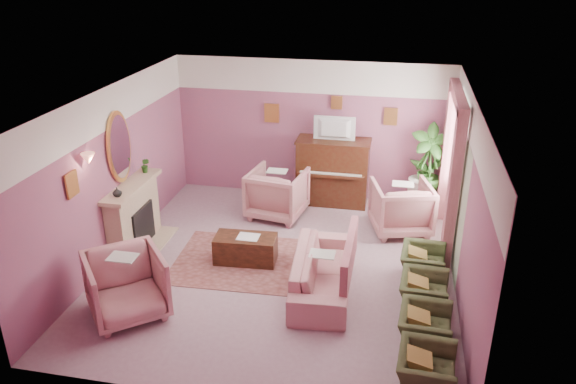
% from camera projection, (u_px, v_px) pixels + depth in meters
% --- Properties ---
extents(floor, '(5.50, 6.00, 0.01)m').
position_uv_depth(floor, '(280.00, 267.00, 9.11)').
color(floor, '#A4818D').
rests_on(floor, ground).
extents(ceiling, '(5.50, 6.00, 0.01)m').
position_uv_depth(ceiling, '(279.00, 97.00, 8.00)').
color(ceiling, white).
rests_on(ceiling, wall_back).
extents(wall_back, '(5.50, 0.02, 2.80)m').
position_uv_depth(wall_back, '(311.00, 130.00, 11.25)').
color(wall_back, '#845477').
rests_on(wall_back, floor).
extents(wall_front, '(5.50, 0.02, 2.80)m').
position_uv_depth(wall_front, '(218.00, 297.00, 5.86)').
color(wall_front, '#845477').
rests_on(wall_front, floor).
extents(wall_left, '(0.02, 6.00, 2.80)m').
position_uv_depth(wall_left, '(113.00, 174.00, 9.06)').
color(wall_left, '#845477').
rests_on(wall_left, floor).
extents(wall_right, '(0.02, 6.00, 2.80)m').
position_uv_depth(wall_right, '(466.00, 202.00, 8.05)').
color(wall_right, '#845477').
rests_on(wall_right, floor).
extents(picture_rail_band, '(5.50, 0.01, 0.65)m').
position_uv_depth(picture_rail_band, '(312.00, 77.00, 10.81)').
color(picture_rail_band, white).
rests_on(picture_rail_band, wall_back).
extents(stripe_panel, '(0.01, 3.00, 2.15)m').
position_uv_depth(stripe_panel, '(456.00, 188.00, 9.35)').
color(stripe_panel, '#AEBF9D').
rests_on(stripe_panel, wall_right).
extents(fireplace_surround, '(0.30, 1.40, 1.10)m').
position_uv_depth(fireplace_surround, '(134.00, 217.00, 9.54)').
color(fireplace_surround, '#C8B089').
rests_on(fireplace_surround, floor).
extents(fireplace_inset, '(0.18, 0.72, 0.68)m').
position_uv_depth(fireplace_inset, '(140.00, 225.00, 9.59)').
color(fireplace_inset, black).
rests_on(fireplace_inset, floor).
extents(fire_ember, '(0.06, 0.54, 0.10)m').
position_uv_depth(fire_ember, '(143.00, 235.00, 9.65)').
color(fire_ember, '#E24C26').
rests_on(fire_ember, floor).
extents(mantel_shelf, '(0.40, 1.55, 0.07)m').
position_uv_depth(mantel_shelf, '(132.00, 186.00, 9.31)').
color(mantel_shelf, '#C8B089').
rests_on(mantel_shelf, fireplace_surround).
extents(hearth, '(0.55, 1.50, 0.02)m').
position_uv_depth(hearth, '(148.00, 246.00, 9.72)').
color(hearth, '#C8B089').
rests_on(hearth, floor).
extents(mirror_frame, '(0.04, 0.72, 1.20)m').
position_uv_depth(mirror_frame, '(119.00, 147.00, 9.07)').
color(mirror_frame, '#E2A34E').
rests_on(mirror_frame, wall_left).
extents(mirror_glass, '(0.01, 0.60, 1.06)m').
position_uv_depth(mirror_glass, '(120.00, 147.00, 9.06)').
color(mirror_glass, white).
rests_on(mirror_glass, wall_left).
extents(sconce_shade, '(0.20, 0.20, 0.16)m').
position_uv_depth(sconce_shade, '(88.00, 159.00, 8.04)').
color(sconce_shade, '#F78C74').
rests_on(sconce_shade, wall_left).
extents(piano, '(1.40, 0.60, 1.30)m').
position_uv_depth(piano, '(333.00, 172.00, 11.17)').
color(piano, '#421F11').
rests_on(piano, floor).
extents(piano_keyshelf, '(1.30, 0.12, 0.06)m').
position_uv_depth(piano_keyshelf, '(331.00, 176.00, 10.83)').
color(piano_keyshelf, '#421F11').
rests_on(piano_keyshelf, piano).
extents(piano_keys, '(1.20, 0.08, 0.02)m').
position_uv_depth(piano_keys, '(331.00, 174.00, 10.81)').
color(piano_keys, silver).
rests_on(piano_keys, piano).
extents(piano_top, '(1.45, 0.65, 0.04)m').
position_uv_depth(piano_top, '(334.00, 141.00, 10.91)').
color(piano_top, '#421F11').
rests_on(piano_top, piano).
extents(television, '(0.80, 0.12, 0.48)m').
position_uv_depth(television, '(334.00, 127.00, 10.75)').
color(television, black).
rests_on(television, piano).
extents(print_back_left, '(0.30, 0.03, 0.38)m').
position_uv_depth(print_back_left, '(272.00, 113.00, 11.23)').
color(print_back_left, '#E2A34E').
rests_on(print_back_left, wall_back).
extents(print_back_right, '(0.26, 0.03, 0.34)m').
position_uv_depth(print_back_right, '(391.00, 117.00, 10.78)').
color(print_back_right, '#E2A34E').
rests_on(print_back_right, wall_back).
extents(print_back_mid, '(0.22, 0.03, 0.26)m').
position_uv_depth(print_back_mid, '(337.00, 103.00, 10.88)').
color(print_back_mid, '#E2A34E').
rests_on(print_back_mid, wall_back).
extents(print_left_wall, '(0.03, 0.28, 0.36)m').
position_uv_depth(print_left_wall, '(72.00, 184.00, 7.84)').
color(print_left_wall, '#E2A34E').
rests_on(print_left_wall, wall_left).
extents(window_blind, '(0.03, 1.40, 1.80)m').
position_uv_depth(window_blind, '(457.00, 148.00, 9.33)').
color(window_blind, silver).
rests_on(window_blind, wall_right).
extents(curtain_left, '(0.16, 0.34, 2.60)m').
position_uv_depth(curtain_left, '(453.00, 191.00, 8.68)').
color(curtain_left, '#B35E6B').
rests_on(curtain_left, floor).
extents(curtain_right, '(0.16, 0.34, 2.60)m').
position_uv_depth(curtain_right, '(447.00, 152.00, 10.34)').
color(curtain_right, '#B35E6B').
rests_on(curtain_right, floor).
extents(pelmet, '(0.16, 2.20, 0.16)m').
position_uv_depth(pelmet, '(459.00, 97.00, 9.01)').
color(pelmet, '#B35E6B').
rests_on(pelmet, wall_right).
extents(mantel_plant, '(0.16, 0.16, 0.28)m').
position_uv_depth(mantel_plant, '(145.00, 165.00, 9.74)').
color(mantel_plant, '#2C601F').
rests_on(mantel_plant, mantel_shelf).
extents(mantel_vase, '(0.16, 0.16, 0.16)m').
position_uv_depth(mantel_vase, '(117.00, 192.00, 8.82)').
color(mantel_vase, white).
rests_on(mantel_vase, mantel_shelf).
extents(area_rug, '(2.57, 1.89, 0.01)m').
position_uv_depth(area_rug, '(251.00, 262.00, 9.24)').
color(area_rug, brown).
rests_on(area_rug, floor).
extents(coffee_table, '(1.03, 0.56, 0.45)m').
position_uv_depth(coffee_table, '(246.00, 249.00, 9.19)').
color(coffee_table, '#3B1F11').
rests_on(coffee_table, floor).
extents(table_paper, '(0.35, 0.28, 0.01)m').
position_uv_depth(table_paper, '(248.00, 237.00, 9.09)').
color(table_paper, white).
rests_on(table_paper, coffee_table).
extents(sofa, '(0.70, 2.09, 0.85)m').
position_uv_depth(sofa, '(322.00, 264.00, 8.36)').
color(sofa, tan).
rests_on(sofa, floor).
extents(sofa_throw, '(0.11, 1.59, 0.58)m').
position_uv_depth(sofa_throw, '(349.00, 257.00, 8.22)').
color(sofa_throw, '#B35E6B').
rests_on(sofa_throw, sofa).
extents(floral_armchair_left, '(0.99, 0.99, 1.04)m').
position_uv_depth(floral_armchair_left, '(277.00, 191.00, 10.66)').
color(floral_armchair_left, tan).
rests_on(floral_armchair_left, floor).
extents(floral_armchair_right, '(0.99, 0.99, 1.04)m').
position_uv_depth(floral_armchair_right, '(401.00, 205.00, 10.07)').
color(floral_armchair_right, tan).
rests_on(floral_armchair_right, floor).
extents(floral_armchair_front, '(0.99, 0.99, 1.04)m').
position_uv_depth(floral_armchair_front, '(126.00, 283.00, 7.73)').
color(floral_armchair_front, tan).
rests_on(floral_armchair_front, floor).
extents(olive_chair_a, '(0.54, 0.76, 0.66)m').
position_uv_depth(olive_chair_a, '(427.00, 365.00, 6.47)').
color(olive_chair_a, '#424D29').
rests_on(olive_chair_a, floor).
extents(olive_chair_b, '(0.54, 0.76, 0.66)m').
position_uv_depth(olive_chair_b, '(425.00, 323.00, 7.21)').
color(olive_chair_b, '#424D29').
rests_on(olive_chair_b, floor).
extents(olive_chair_c, '(0.54, 0.76, 0.66)m').
position_uv_depth(olive_chair_c, '(424.00, 288.00, 7.94)').
color(olive_chair_c, '#424D29').
rests_on(olive_chair_c, floor).
extents(olive_chair_d, '(0.54, 0.76, 0.66)m').
position_uv_depth(olive_chair_d, '(423.00, 259.00, 8.68)').
color(olive_chair_d, '#424D29').
rests_on(olive_chair_d, floor).
extents(side_table, '(0.52, 0.52, 0.70)m').
position_uv_depth(side_table, '(421.00, 196.00, 10.85)').
color(side_table, silver).
rests_on(side_table, floor).
extents(side_plant_big, '(0.30, 0.30, 0.34)m').
position_uv_depth(side_plant_big, '(423.00, 171.00, 10.64)').
color(side_plant_big, '#2C601F').
rests_on(side_plant_big, side_table).
extents(side_plant_small, '(0.16, 0.16, 0.28)m').
position_uv_depth(side_plant_small, '(430.00, 175.00, 10.54)').
color(side_plant_small, '#2C601F').
rests_on(side_plant_small, side_table).
extents(palm_pot, '(0.34, 0.34, 0.34)m').
position_uv_depth(palm_pot, '(425.00, 205.00, 10.91)').
color(palm_pot, '#915347').
rests_on(palm_pot, floor).
extents(palm_plant, '(0.76, 0.76, 1.44)m').
position_uv_depth(palm_plant, '(430.00, 162.00, 10.55)').
color(palm_plant, '#2C601F').
rests_on(palm_plant, palm_pot).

